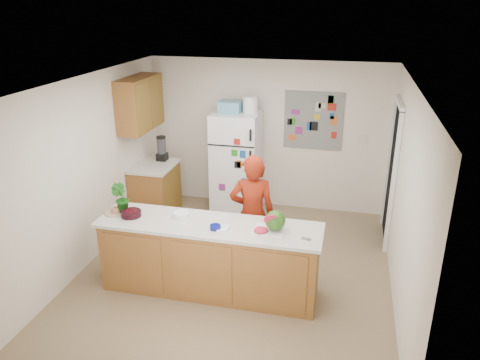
% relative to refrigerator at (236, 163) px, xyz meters
% --- Properties ---
extents(floor, '(4.00, 4.50, 0.02)m').
position_rel_refrigerator_xyz_m(floor, '(0.45, -1.88, -0.86)').
color(floor, brown).
rests_on(floor, ground).
extents(wall_back, '(4.00, 0.02, 2.50)m').
position_rel_refrigerator_xyz_m(wall_back, '(0.45, 0.38, 0.40)').
color(wall_back, beige).
rests_on(wall_back, ground).
extents(wall_left, '(0.02, 4.50, 2.50)m').
position_rel_refrigerator_xyz_m(wall_left, '(-1.56, -1.88, 0.40)').
color(wall_left, beige).
rests_on(wall_left, ground).
extents(wall_right, '(0.02, 4.50, 2.50)m').
position_rel_refrigerator_xyz_m(wall_right, '(2.46, -1.88, 0.40)').
color(wall_right, beige).
rests_on(wall_right, ground).
extents(ceiling, '(4.00, 4.50, 0.02)m').
position_rel_refrigerator_xyz_m(ceiling, '(0.45, -1.88, 1.66)').
color(ceiling, white).
rests_on(ceiling, wall_back).
extents(doorway, '(0.03, 0.85, 2.04)m').
position_rel_refrigerator_xyz_m(doorway, '(2.44, -0.43, 0.17)').
color(doorway, black).
rests_on(doorway, ground).
extents(peninsula_base, '(2.60, 0.62, 0.88)m').
position_rel_refrigerator_xyz_m(peninsula_base, '(0.25, -2.38, -0.41)').
color(peninsula_base, brown).
rests_on(peninsula_base, floor).
extents(peninsula_top, '(2.68, 0.70, 0.04)m').
position_rel_refrigerator_xyz_m(peninsula_top, '(0.25, -2.38, 0.05)').
color(peninsula_top, silver).
rests_on(peninsula_top, peninsula_base).
extents(side_counter_base, '(0.60, 0.80, 0.86)m').
position_rel_refrigerator_xyz_m(side_counter_base, '(-1.24, -0.53, -0.42)').
color(side_counter_base, brown).
rests_on(side_counter_base, floor).
extents(side_counter_top, '(0.64, 0.84, 0.04)m').
position_rel_refrigerator_xyz_m(side_counter_top, '(-1.24, -0.53, 0.03)').
color(side_counter_top, silver).
rests_on(side_counter_top, side_counter_base).
extents(upper_cabinets, '(0.35, 1.00, 0.80)m').
position_rel_refrigerator_xyz_m(upper_cabinets, '(-1.37, -0.58, 1.05)').
color(upper_cabinets, brown).
rests_on(upper_cabinets, wall_left).
extents(refrigerator, '(0.75, 0.70, 1.70)m').
position_rel_refrigerator_xyz_m(refrigerator, '(0.00, 0.00, 0.00)').
color(refrigerator, silver).
rests_on(refrigerator, floor).
extents(fridge_top_bin, '(0.35, 0.28, 0.18)m').
position_rel_refrigerator_xyz_m(fridge_top_bin, '(-0.10, 0.00, 0.94)').
color(fridge_top_bin, '#5999B2').
rests_on(fridge_top_bin, refrigerator).
extents(photo_collage, '(0.95, 0.01, 0.95)m').
position_rel_refrigerator_xyz_m(photo_collage, '(1.20, 0.36, 0.70)').
color(photo_collage, slate).
rests_on(photo_collage, wall_back).
extents(person, '(0.65, 0.50, 1.61)m').
position_rel_refrigerator_xyz_m(person, '(0.65, -1.78, -0.05)').
color(person, maroon).
rests_on(person, floor).
extents(blender_appliance, '(0.14, 0.14, 0.38)m').
position_rel_refrigerator_xyz_m(blender_appliance, '(-1.19, -0.28, 0.24)').
color(blender_appliance, black).
rests_on(blender_appliance, side_counter_top).
extents(cutting_board, '(0.38, 0.30, 0.01)m').
position_rel_refrigerator_xyz_m(cutting_board, '(0.98, -2.40, 0.08)').
color(cutting_board, silver).
rests_on(cutting_board, peninsula_top).
extents(watermelon, '(0.24, 0.24, 0.24)m').
position_rel_refrigerator_xyz_m(watermelon, '(1.04, -2.38, 0.20)').
color(watermelon, '#1B4F12').
rests_on(watermelon, cutting_board).
extents(watermelon_slice, '(0.15, 0.15, 0.02)m').
position_rel_refrigerator_xyz_m(watermelon_slice, '(0.89, -2.45, 0.09)').
color(watermelon_slice, red).
rests_on(watermelon_slice, cutting_board).
extents(cherry_bowl, '(0.31, 0.31, 0.07)m').
position_rel_refrigerator_xyz_m(cherry_bowl, '(-0.72, -2.41, 0.11)').
color(cherry_bowl, black).
rests_on(cherry_bowl, peninsula_top).
extents(white_bowl, '(0.25, 0.25, 0.06)m').
position_rel_refrigerator_xyz_m(white_bowl, '(-0.12, -2.28, 0.10)').
color(white_bowl, silver).
rests_on(white_bowl, peninsula_top).
extents(cobalt_bowl, '(0.13, 0.13, 0.05)m').
position_rel_refrigerator_xyz_m(cobalt_bowl, '(0.37, -2.50, 0.10)').
color(cobalt_bowl, '#080E68').
rests_on(cobalt_bowl, peninsula_top).
extents(plate, '(0.33, 0.33, 0.02)m').
position_rel_refrigerator_xyz_m(plate, '(-0.95, -2.36, 0.08)').
color(plate, beige).
rests_on(plate, peninsula_top).
extents(paper_towel, '(0.19, 0.17, 0.02)m').
position_rel_refrigerator_xyz_m(paper_towel, '(0.43, -2.48, 0.08)').
color(paper_towel, silver).
rests_on(paper_towel, peninsula_top).
extents(keys, '(0.11, 0.07, 0.01)m').
position_rel_refrigerator_xyz_m(keys, '(1.41, -2.51, 0.08)').
color(keys, gray).
rests_on(keys, peninsula_top).
extents(potted_plant, '(0.22, 0.19, 0.38)m').
position_rel_refrigerator_xyz_m(potted_plant, '(-0.89, -2.33, 0.26)').
color(potted_plant, '#1A4914').
rests_on(potted_plant, peninsula_top).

